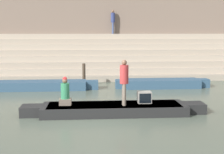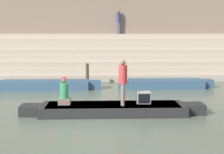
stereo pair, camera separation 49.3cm
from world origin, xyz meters
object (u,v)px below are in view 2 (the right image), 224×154
(mooring_post, at_px, (87,75))
(person_on_steps, at_px, (118,20))
(moored_boat_shore, at_px, (45,85))
(person_rowing, at_px, (64,93))
(moored_boat_distant, at_px, (166,84))
(tv_set, at_px, (143,97))
(rowboat_main, at_px, (113,109))
(person_standing, at_px, (123,79))

(mooring_post, height_order, person_on_steps, person_on_steps)
(moored_boat_shore, bearing_deg, person_rowing, -77.90)
(moored_boat_shore, bearing_deg, moored_boat_distant, -4.29)
(mooring_post, bearing_deg, person_rowing, -95.50)
(moored_boat_shore, distance_m, moored_boat_distant, 6.79)
(tv_set, bearing_deg, rowboat_main, -177.45)
(person_rowing, relative_size, moored_boat_shore, 0.18)
(person_standing, bearing_deg, mooring_post, 116.49)
(moored_boat_shore, xyz_separation_m, moored_boat_distant, (6.79, 0.14, 0.00))
(person_standing, relative_size, moored_boat_distant, 0.33)
(mooring_post, bearing_deg, rowboat_main, -78.80)
(moored_boat_distant, height_order, mooring_post, mooring_post)
(person_standing, relative_size, moored_boat_shore, 0.28)
(rowboat_main, xyz_separation_m, person_on_steps, (0.85, 11.91, 3.82))
(person_standing, distance_m, moored_boat_shore, 6.89)
(person_rowing, distance_m, tv_set, 3.11)
(person_rowing, height_order, person_on_steps, person_on_steps)
(person_rowing, bearing_deg, person_standing, -14.60)
(person_standing, distance_m, mooring_post, 6.85)
(tv_set, distance_m, moored_boat_shore, 7.09)
(rowboat_main, xyz_separation_m, person_rowing, (-1.89, 0.06, 0.63))
(moored_boat_shore, relative_size, moored_boat_distant, 1.15)
(person_rowing, distance_m, person_on_steps, 12.57)
(rowboat_main, distance_m, tv_set, 1.29)
(tv_set, bearing_deg, person_on_steps, 86.58)
(rowboat_main, xyz_separation_m, mooring_post, (-1.28, 6.45, 0.45))
(rowboat_main, distance_m, person_rowing, 1.99)
(tv_set, bearing_deg, moored_boat_shore, 127.38)
(moored_boat_shore, distance_m, mooring_post, 2.57)
(person_standing, bearing_deg, person_rowing, -172.84)
(rowboat_main, height_order, tv_set, tv_set)
(moored_boat_shore, relative_size, mooring_post, 4.69)
(moored_boat_distant, distance_m, person_on_steps, 7.78)
(person_standing, bearing_deg, tv_set, 33.25)
(person_rowing, bearing_deg, person_on_steps, 67.71)
(mooring_post, bearing_deg, person_standing, -76.03)
(person_rowing, xyz_separation_m, moored_boat_distant, (5.10, 5.46, -0.58))
(person_rowing, relative_size, moored_boat_distant, 0.20)
(rowboat_main, xyz_separation_m, tv_set, (1.21, 0.16, 0.41))
(rowboat_main, bearing_deg, person_rowing, -178.87)
(person_rowing, relative_size, tv_set, 2.05)
(tv_set, relative_size, person_on_steps, 0.30)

